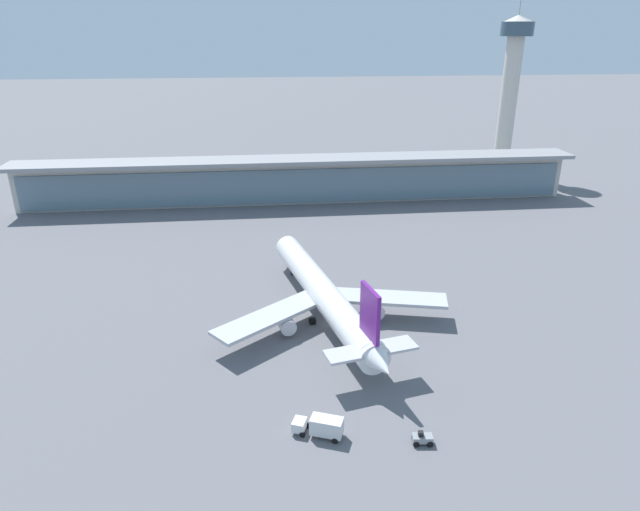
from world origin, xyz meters
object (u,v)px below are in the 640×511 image
object	(u,v)px
airliner_on_stand	(324,295)
service_truck_mid_apron_grey	(422,438)
service_truck_under_wing_yellow	(366,334)
service_truck_near_nose_white	(321,426)
control_tower	(511,83)

from	to	relation	value
airliner_on_stand	service_truck_mid_apron_grey	bearing A→B (deg)	-75.97
airliner_on_stand	service_truck_under_wing_yellow	xyz separation A→B (m)	(6.94, -8.54, -4.42)
airliner_on_stand	service_truck_under_wing_yellow	bearing A→B (deg)	-50.90
service_truck_near_nose_white	service_truck_under_wing_yellow	bearing A→B (deg)	66.51
service_truck_near_nose_white	service_truck_under_wing_yellow	distance (m)	28.68
service_truck_near_nose_white	service_truck_under_wing_yellow	xyz separation A→B (m)	(11.43, 26.29, -0.88)
service_truck_under_wing_yellow	service_truck_mid_apron_grey	bearing A→B (deg)	-85.04
airliner_on_stand	service_truck_mid_apron_grey	distance (m)	39.42
service_truck_mid_apron_grey	control_tower	distance (m)	173.80
airliner_on_stand	control_tower	xyz separation A→B (m)	(85.28, 114.63, 29.77)
service_truck_mid_apron_grey	service_truck_near_nose_white	bearing A→B (deg)	167.18
service_truck_under_wing_yellow	airliner_on_stand	bearing A→B (deg)	129.10
service_truck_under_wing_yellow	service_truck_mid_apron_grey	world-z (taller)	service_truck_under_wing_yellow
airliner_on_stand	service_truck_mid_apron_grey	xyz separation A→B (m)	(9.50, -38.01, -4.36)
airliner_on_stand	service_truck_under_wing_yellow	world-z (taller)	airliner_on_stand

